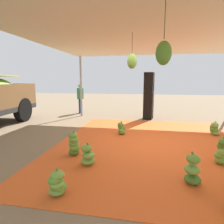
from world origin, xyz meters
TOP-DOWN VIEW (x-y plane):
  - ground_plane at (0.00, 3.00)m, footprint 40.00×40.00m
  - tarp_orange at (0.00, 0.00)m, footprint 6.22×4.99m
  - tent_canopy at (-0.02, -0.09)m, footprint 8.00×7.00m
  - banana_bunch_0 at (-2.05, -0.69)m, footprint 0.38×0.38m
  - banana_bunch_3 at (1.24, -2.05)m, footprint 0.41×0.40m
  - banana_bunch_4 at (-1.64, 1.27)m, footprint 0.41×0.41m
  - banana_bunch_5 at (0.76, 0.90)m, footprint 0.33×0.33m
  - banana_bunch_6 at (-2.77, 1.39)m, footprint 0.36×0.38m
  - banana_bunch_8 at (-1.12, -1.45)m, footprint 0.34×0.32m
  - banana_bunch_9 at (-1.21, 1.74)m, footprint 0.35×0.35m
  - worker_1 at (4.59, 3.63)m, footprint 0.58×0.35m
  - speaker_stack at (3.64, 0.04)m, footprint 0.64×0.48m

SIDE VIEW (x-z plane):
  - ground_plane at x=0.00m, z-range 0.00..0.00m
  - tarp_orange at x=0.00m, z-range 0.00..0.01m
  - banana_bunch_6 at x=-2.77m, z-range -0.03..0.42m
  - banana_bunch_5 at x=0.76m, z-range -0.02..0.42m
  - banana_bunch_3 at x=1.24m, z-range -0.02..0.43m
  - banana_bunch_4 at x=-1.64m, z-range -0.03..0.45m
  - banana_bunch_0 at x=-2.05m, z-range -0.03..0.53m
  - banana_bunch_9 at x=-1.21m, z-range -0.03..0.57m
  - banana_bunch_8 at x=-1.12m, z-range -0.02..0.58m
  - worker_1 at x=4.59m, z-range 0.13..1.70m
  - speaker_stack at x=3.64m, z-range 0.00..2.10m
  - tent_canopy at x=-0.02m, z-range 1.38..4.33m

